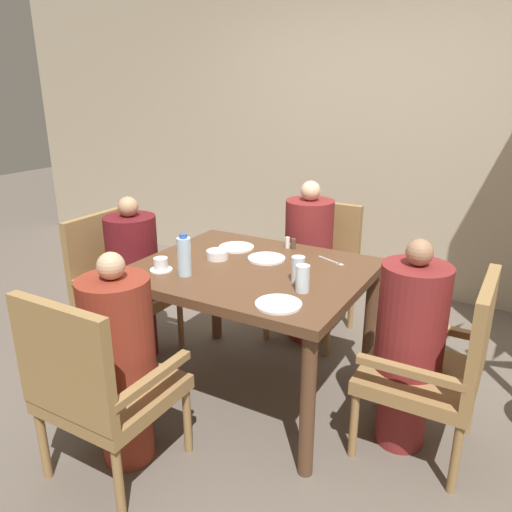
{
  "coord_description": "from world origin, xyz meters",
  "views": [
    {
      "loc": [
        1.27,
        -2.18,
        1.72
      ],
      "look_at": [
        0.0,
        0.05,
        0.83
      ],
      "focal_mm": 35.0,
      "sensor_mm": 36.0,
      "label": 1
    }
  ],
  "objects_px": {
    "plate_main_right": "(278,304)",
    "plate_main_left": "(266,258)",
    "chair_right_side": "(440,363)",
    "chair_far_side": "(316,267)",
    "diner_in_right_chair": "(409,344)",
    "diner_in_far_chair": "(308,261)",
    "water_bottle": "(184,256)",
    "glass_tall_near": "(303,279)",
    "diner_in_left_chair": "(134,277)",
    "teacup_with_saucer": "(161,265)",
    "plate_dessert_center": "(236,247)",
    "glass_tall_mid": "(298,269)",
    "chair_near_corner": "(97,384)",
    "bowl_small": "(217,255)",
    "chair_left_side": "(118,282)",
    "diner_in_near_chair": "(120,359)"
  },
  "relations": [
    {
      "from": "diner_in_right_chair",
      "to": "plate_dessert_center",
      "type": "height_order",
      "value": "diner_in_right_chair"
    },
    {
      "from": "chair_far_side",
      "to": "plate_dessert_center",
      "type": "bearing_deg",
      "value": -110.15
    },
    {
      "from": "plate_dessert_center",
      "to": "glass_tall_mid",
      "type": "relative_size",
      "value": 1.61
    },
    {
      "from": "plate_main_left",
      "to": "glass_tall_near",
      "type": "xyz_separation_m",
      "value": [
        0.37,
        -0.32,
        0.06
      ]
    },
    {
      "from": "diner_in_left_chair",
      "to": "diner_in_right_chair",
      "type": "height_order",
      "value": "diner_in_left_chair"
    },
    {
      "from": "diner_in_left_chair",
      "to": "chair_far_side",
      "type": "relative_size",
      "value": 1.16
    },
    {
      "from": "chair_far_side",
      "to": "diner_in_right_chair",
      "type": "xyz_separation_m",
      "value": [
        0.87,
        -0.91,
        0.06
      ]
    },
    {
      "from": "chair_left_side",
      "to": "diner_in_far_chair",
      "type": "bearing_deg",
      "value": 37.09
    },
    {
      "from": "diner_in_left_chair",
      "to": "chair_near_corner",
      "type": "relative_size",
      "value": 1.16
    },
    {
      "from": "plate_dessert_center",
      "to": "water_bottle",
      "type": "xyz_separation_m",
      "value": [
        0.0,
        -0.51,
        0.1
      ]
    },
    {
      "from": "water_bottle",
      "to": "chair_left_side",
      "type": "bearing_deg",
      "value": 160.83
    },
    {
      "from": "plate_main_right",
      "to": "glass_tall_mid",
      "type": "xyz_separation_m",
      "value": [
        -0.05,
        0.3,
        0.06
      ]
    },
    {
      "from": "chair_left_side",
      "to": "teacup_with_saucer",
      "type": "xyz_separation_m",
      "value": [
        0.62,
        -0.28,
        0.32
      ]
    },
    {
      "from": "plate_main_right",
      "to": "glass_tall_near",
      "type": "relative_size",
      "value": 1.61
    },
    {
      "from": "diner_in_left_chair",
      "to": "bowl_small",
      "type": "bearing_deg",
      "value": 2.45
    },
    {
      "from": "plate_main_left",
      "to": "glass_tall_near",
      "type": "relative_size",
      "value": 1.61
    },
    {
      "from": "diner_in_left_chair",
      "to": "teacup_with_saucer",
      "type": "xyz_separation_m",
      "value": [
        0.47,
        -0.28,
        0.26
      ]
    },
    {
      "from": "chair_left_side",
      "to": "plate_main_left",
      "type": "relative_size",
      "value": 4.35
    },
    {
      "from": "chair_far_side",
      "to": "plate_main_right",
      "type": "distance_m",
      "value": 1.36
    },
    {
      "from": "diner_in_far_chair",
      "to": "water_bottle",
      "type": "distance_m",
      "value": 1.11
    },
    {
      "from": "chair_right_side",
      "to": "teacup_with_saucer",
      "type": "distance_m",
      "value": 1.47
    },
    {
      "from": "chair_left_side",
      "to": "diner_in_near_chair",
      "type": "relative_size",
      "value": 0.88
    },
    {
      "from": "chair_far_side",
      "to": "glass_tall_mid",
      "type": "xyz_separation_m",
      "value": [
        0.31,
        -0.98,
        0.36
      ]
    },
    {
      "from": "plate_main_left",
      "to": "plate_dessert_center",
      "type": "distance_m",
      "value": 0.27
    },
    {
      "from": "plate_main_left",
      "to": "glass_tall_near",
      "type": "height_order",
      "value": "glass_tall_near"
    },
    {
      "from": "plate_dessert_center",
      "to": "teacup_with_saucer",
      "type": "height_order",
      "value": "teacup_with_saucer"
    },
    {
      "from": "diner_in_right_chair",
      "to": "bowl_small",
      "type": "height_order",
      "value": "diner_in_right_chair"
    },
    {
      "from": "chair_right_side",
      "to": "plate_dessert_center",
      "type": "height_order",
      "value": "chair_right_side"
    },
    {
      "from": "diner_in_far_chair",
      "to": "chair_far_side",
      "type": "bearing_deg",
      "value": 90.0
    },
    {
      "from": "chair_left_side",
      "to": "chair_far_side",
      "type": "xyz_separation_m",
      "value": [
        1.01,
        0.91,
        0.0
      ]
    },
    {
      "from": "bowl_small",
      "to": "glass_tall_near",
      "type": "height_order",
      "value": "glass_tall_near"
    },
    {
      "from": "water_bottle",
      "to": "glass_tall_near",
      "type": "relative_size",
      "value": 1.69
    },
    {
      "from": "plate_main_left",
      "to": "chair_left_side",
      "type": "bearing_deg",
      "value": -171.45
    },
    {
      "from": "diner_in_far_chair",
      "to": "plate_main_right",
      "type": "height_order",
      "value": "diner_in_far_chair"
    },
    {
      "from": "teacup_with_saucer",
      "to": "chair_near_corner",
      "type": "bearing_deg",
      "value": -76.68
    },
    {
      "from": "bowl_small",
      "to": "plate_main_left",
      "type": "bearing_deg",
      "value": 27.15
    },
    {
      "from": "chair_right_side",
      "to": "bowl_small",
      "type": "height_order",
      "value": "chair_right_side"
    },
    {
      "from": "diner_in_far_chair",
      "to": "diner_in_right_chair",
      "type": "relative_size",
      "value": 1.05
    },
    {
      "from": "chair_near_corner",
      "to": "water_bottle",
      "type": "bearing_deg",
      "value": 89.95
    },
    {
      "from": "diner_in_right_chair",
      "to": "glass_tall_mid",
      "type": "height_order",
      "value": "diner_in_right_chair"
    },
    {
      "from": "chair_far_side",
      "to": "plate_dessert_center",
      "type": "distance_m",
      "value": 0.77
    },
    {
      "from": "chair_near_corner",
      "to": "teacup_with_saucer",
      "type": "xyz_separation_m",
      "value": [
        -0.15,
        0.64,
        0.32
      ]
    },
    {
      "from": "chair_left_side",
      "to": "water_bottle",
      "type": "bearing_deg",
      "value": -19.17
    },
    {
      "from": "diner_in_far_chair",
      "to": "plate_main_left",
      "type": "height_order",
      "value": "diner_in_far_chair"
    },
    {
      "from": "chair_right_side",
      "to": "plate_main_left",
      "type": "xyz_separation_m",
      "value": [
        -1.0,
        0.15,
        0.3
      ]
    },
    {
      "from": "plate_main_right",
      "to": "plate_main_left",
      "type": "bearing_deg",
      "value": 123.52
    },
    {
      "from": "diner_in_left_chair",
      "to": "plate_main_right",
      "type": "bearing_deg",
      "value": -16.57
    },
    {
      "from": "chair_far_side",
      "to": "water_bottle",
      "type": "height_order",
      "value": "water_bottle"
    },
    {
      "from": "glass_tall_near",
      "to": "plate_main_right",
      "type": "bearing_deg",
      "value": -97.38
    },
    {
      "from": "water_bottle",
      "to": "glass_tall_near",
      "type": "distance_m",
      "value": 0.63
    }
  ]
}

